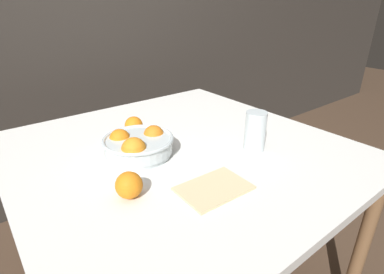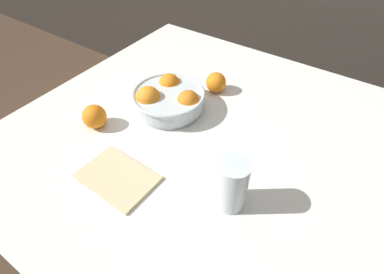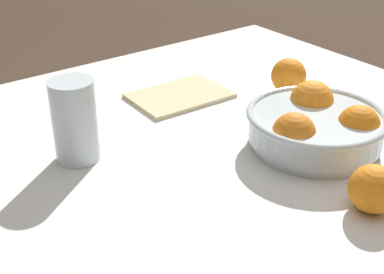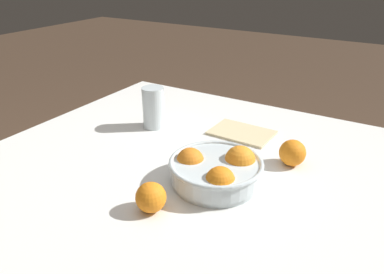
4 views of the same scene
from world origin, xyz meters
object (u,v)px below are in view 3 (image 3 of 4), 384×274
fruit_bowl (316,126)px  orange_loose_front (289,76)px  juice_glass (75,124)px  orange_loose_near_bowl (373,189)px

fruit_bowl → orange_loose_front: bearing=-124.4°
juice_glass → orange_loose_near_bowl: bearing=125.3°
orange_loose_near_bowl → orange_loose_front: (-0.21, -0.37, 0.00)m
fruit_bowl → orange_loose_near_bowl: size_ratio=3.37×
fruit_bowl → juice_glass: juice_glass is taller
fruit_bowl → orange_loose_near_bowl: (0.08, 0.18, -0.01)m
fruit_bowl → orange_loose_near_bowl: 0.19m
orange_loose_near_bowl → orange_loose_front: orange_loose_front is taller
juice_glass → orange_loose_front: bearing=178.4°
juice_glass → orange_loose_near_bowl: size_ratio=1.97×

